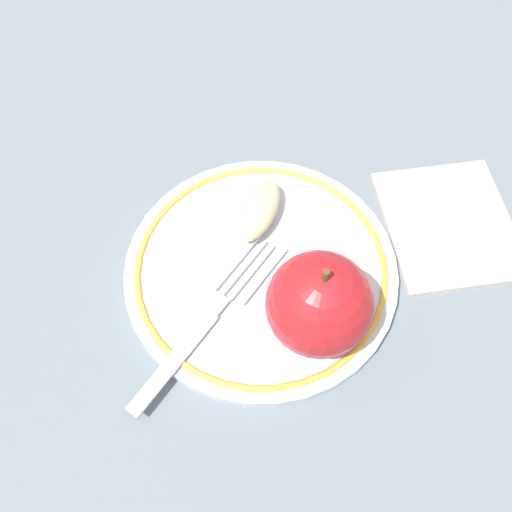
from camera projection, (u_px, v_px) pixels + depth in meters
ground_plane at (256, 258)px, 0.51m from camera, size 2.00×2.00×0.00m
plate at (256, 271)px, 0.49m from camera, size 0.24×0.24×0.01m
apple_red_whole at (319, 304)px, 0.43m from camera, size 0.08×0.08×0.09m
apple_slice_front at (259, 210)px, 0.51m from camera, size 0.07×0.07×0.02m
fork at (202, 327)px, 0.46m from camera, size 0.13×0.16×0.00m
napkin_folded at (450, 223)px, 0.52m from camera, size 0.15×0.13×0.01m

